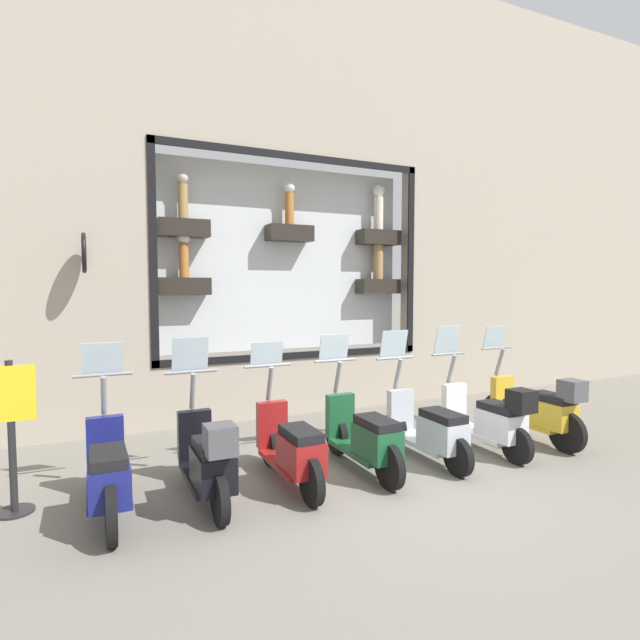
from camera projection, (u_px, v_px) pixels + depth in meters
ground_plane at (411, 483)px, 5.69m from camera, size 120.00×120.00×0.00m
building_facade at (292, 181)px, 8.68m from camera, size 1.20×36.00×8.05m
scooter_yellow_0 at (539, 409)px, 7.14m from camera, size 1.81×0.61×1.63m
scooter_white_1 at (489, 419)px, 6.73m from camera, size 1.79×0.60×1.66m
scooter_silver_2 at (429, 429)px, 6.39m from camera, size 1.79×0.60×1.63m
scooter_green_3 at (364, 437)px, 5.99m from camera, size 1.80×0.60×1.61m
scooter_red_4 at (291, 449)px, 5.59m from camera, size 1.80×0.60×1.55m
scooter_black_5 at (208, 459)px, 5.13m from camera, size 1.80×0.61×1.65m
scooter_navy_6 at (108, 474)px, 4.79m from camera, size 1.81×0.61×1.64m
shop_sign_post at (11, 432)px, 4.89m from camera, size 0.36×0.45×1.53m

